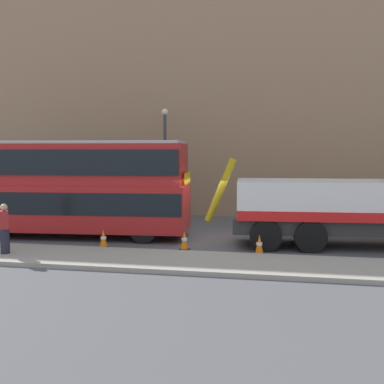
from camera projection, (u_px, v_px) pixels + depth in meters
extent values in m
plane|color=#4C4C51|center=(211.00, 240.00, 19.40)|extent=(120.00, 120.00, 0.00)
cube|color=gray|center=(191.00, 262.00, 15.29)|extent=(60.00, 2.80, 0.15)
cube|color=#9E7A5B|center=(232.00, 71.00, 26.14)|extent=(60.00, 1.20, 16.00)
cube|color=#2D2D2D|center=(353.00, 225.00, 17.89)|extent=(9.15, 2.91, 0.55)
cube|color=silver|center=(318.00, 199.00, 17.95)|extent=(6.29, 3.07, 1.40)
cube|color=red|center=(318.00, 212.00, 18.00)|extent=(6.29, 3.12, 0.36)
cylinder|color=#B79914|center=(220.00, 190.00, 18.34)|extent=(1.25, 0.38, 2.52)
cylinder|color=black|center=(303.00, 227.00, 19.21)|extent=(1.18, 0.43, 1.16)
cylinder|color=black|center=(311.00, 237.00, 17.01)|extent=(1.18, 0.43, 1.16)
cylinder|color=black|center=(263.00, 226.00, 19.39)|extent=(1.18, 0.43, 1.16)
cylinder|color=black|center=(266.00, 236.00, 17.19)|extent=(1.18, 0.43, 1.16)
cube|color=#AD1E1E|center=(59.00, 206.00, 20.13)|extent=(11.16, 3.36, 1.90)
cube|color=#AD1E1E|center=(58.00, 164.00, 19.97)|extent=(10.94, 3.24, 1.70)
cube|color=black|center=(58.00, 201.00, 20.11)|extent=(11.06, 3.40, 0.90)
cube|color=black|center=(58.00, 162.00, 19.96)|extent=(10.84, 3.38, 1.00)
cube|color=#B2B2B2|center=(57.00, 142.00, 19.89)|extent=(10.71, 3.12, 0.12)
cube|color=yellow|center=(187.00, 178.00, 19.40)|extent=(0.18, 1.50, 0.44)
cylinder|color=black|center=(154.00, 222.00, 20.83)|extent=(1.06, 0.38, 1.04)
cylinder|color=black|center=(143.00, 230.00, 18.69)|extent=(1.06, 0.38, 1.04)
cylinder|color=#232333|center=(5.00, 241.00, 16.18)|extent=(0.41, 0.41, 0.85)
cube|color=maroon|center=(4.00, 220.00, 16.11)|extent=(0.43, 0.48, 0.62)
sphere|color=tan|center=(4.00, 207.00, 16.07)|extent=(0.24, 0.24, 0.24)
cone|color=orange|center=(103.00, 239.00, 17.77)|extent=(0.32, 0.32, 0.72)
cylinder|color=white|center=(103.00, 238.00, 17.76)|extent=(0.21, 0.21, 0.10)
cube|color=black|center=(104.00, 248.00, 17.80)|extent=(0.36, 0.36, 0.04)
cone|color=orange|center=(184.00, 240.00, 17.48)|extent=(0.32, 0.32, 0.72)
cylinder|color=white|center=(184.00, 239.00, 17.48)|extent=(0.21, 0.21, 0.10)
cube|color=black|center=(184.00, 249.00, 17.51)|extent=(0.36, 0.36, 0.04)
cone|color=orange|center=(259.00, 245.00, 16.64)|extent=(0.32, 0.32, 0.72)
cylinder|color=white|center=(259.00, 244.00, 16.64)|extent=(0.21, 0.21, 0.10)
cube|color=black|center=(259.00, 254.00, 16.67)|extent=(0.36, 0.36, 0.04)
cylinder|color=#38383D|center=(165.00, 167.00, 25.08)|extent=(0.16, 0.16, 5.50)
sphere|color=#EAE5C6|center=(165.00, 112.00, 24.82)|extent=(0.36, 0.36, 0.36)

